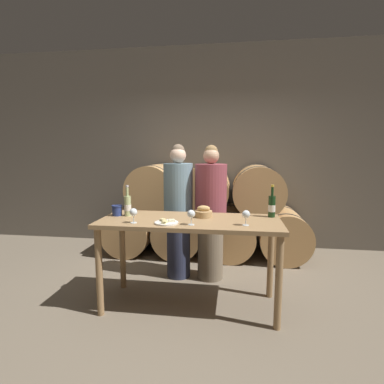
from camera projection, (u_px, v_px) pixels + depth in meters
The scene contains 14 objects.
ground_plane at pixel (190, 305), 3.04m from camera, with size 10.00×10.00×0.00m, color #726654.
stone_wall_back at pixel (209, 148), 4.90m from camera, with size 10.00×0.12×3.20m.
barrel_stack at pixel (205, 213), 4.48m from camera, with size 2.99×0.88×1.36m.
tasting_table at pixel (190, 231), 2.93m from camera, with size 1.76×0.71×0.89m.
person_left at pixel (178, 211), 3.64m from camera, with size 0.35×0.35×1.63m.
person_right at pixel (211, 213), 3.59m from camera, with size 0.38×0.38×1.62m.
wine_bottle_red at pixel (272, 206), 3.01m from camera, with size 0.07×0.07×0.33m.
wine_bottle_white at pixel (128, 205), 3.07m from camera, with size 0.07×0.07×0.32m.
blue_crock at pixel (117, 210), 3.08m from camera, with size 0.11×0.11×0.11m.
bread_basket at pixel (204, 213), 3.01m from camera, with size 0.17×0.17×0.12m.
cheese_plate at pixel (166, 222), 2.75m from camera, with size 0.22×0.22×0.04m.
wine_glass_far_left at pixel (133, 213), 2.76m from camera, with size 0.07×0.07×0.14m.
wine_glass_left at pixel (191, 214), 2.69m from camera, with size 0.07×0.07×0.14m.
wine_glass_center at pixel (246, 215), 2.67m from camera, with size 0.07×0.07×0.14m.
Camera 1 is at (0.42, -2.82, 1.56)m, focal length 28.00 mm.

